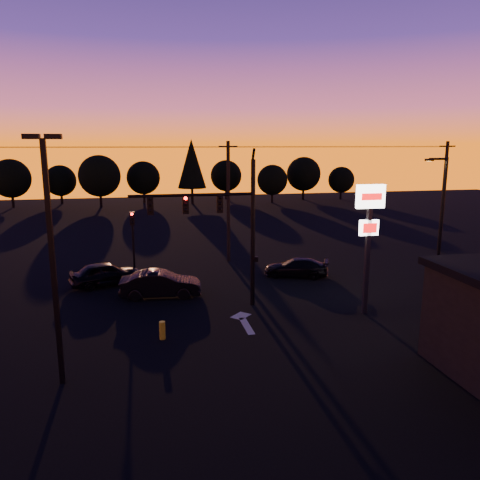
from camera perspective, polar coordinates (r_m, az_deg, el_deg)
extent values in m
plane|color=black|center=(22.41, 0.13, -11.48)|extent=(120.00, 120.00, 0.00)
cube|color=beige|center=(23.41, 0.83, -10.42)|extent=(0.35, 2.20, 0.01)
cube|color=beige|center=(24.68, 0.11, -9.23)|extent=(1.20, 1.20, 0.01)
cylinder|color=black|center=(25.30, 1.57, 0.71)|extent=(0.24, 0.24, 8.00)
cylinder|color=black|center=(24.85, 1.63, 10.26)|extent=(0.14, 0.52, 0.76)
cylinder|color=black|center=(24.43, -5.87, 5.48)|extent=(6.50, 0.16, 0.16)
cube|color=black|center=(24.68, -2.48, 4.42)|extent=(0.32, 0.22, 0.95)
sphere|color=black|center=(24.51, -2.44, 5.19)|extent=(0.18, 0.18, 0.18)
sphere|color=black|center=(24.55, -2.44, 4.50)|extent=(0.18, 0.18, 0.18)
sphere|color=black|center=(24.59, -2.43, 3.80)|extent=(0.18, 0.18, 0.18)
cube|color=black|center=(24.45, -6.66, 4.28)|extent=(0.32, 0.22, 0.95)
sphere|color=#FF0705|center=(24.28, -6.65, 5.06)|extent=(0.18, 0.18, 0.18)
sphere|color=black|center=(24.32, -6.63, 4.36)|extent=(0.18, 0.18, 0.18)
sphere|color=black|center=(24.36, -6.62, 3.66)|extent=(0.18, 0.18, 0.18)
cube|color=black|center=(24.36, -10.89, 4.12)|extent=(0.32, 0.22, 0.95)
sphere|color=black|center=(24.19, -10.92, 4.91)|extent=(0.18, 0.18, 0.18)
sphere|color=black|center=(24.22, -10.89, 4.20)|extent=(0.18, 0.18, 0.18)
sphere|color=black|center=(24.26, -10.86, 3.50)|extent=(0.18, 0.18, 0.18)
cube|color=black|center=(25.65, 1.95, -2.35)|extent=(0.22, 0.18, 0.28)
cylinder|color=black|center=(32.43, -12.84, -1.10)|extent=(0.14, 0.14, 3.60)
cube|color=black|center=(32.04, -13.01, 2.56)|extent=(0.30, 0.20, 0.90)
sphere|color=#FF0705|center=(31.88, -13.04, 3.09)|extent=(0.18, 0.18, 0.18)
sphere|color=black|center=(31.92, -13.02, 2.60)|extent=(0.18, 0.18, 0.18)
sphere|color=black|center=(31.96, -12.99, 2.10)|extent=(0.18, 0.18, 0.18)
cube|color=black|center=(17.98, -21.82, -3.07)|extent=(0.18, 0.18, 9.00)
cube|color=black|center=(17.52, -24.12, 11.45)|extent=(0.55, 0.30, 0.18)
cube|color=black|center=(17.40, -21.82, 11.63)|extent=(0.55, 0.30, 0.18)
cube|color=black|center=(25.06, 15.26, -1.69)|extent=(0.22, 0.22, 6.40)
cube|color=white|center=(24.56, 15.63, 5.14)|extent=(1.50, 0.25, 1.20)
cube|color=red|center=(24.43, 15.78, 5.10)|extent=(1.10, 0.02, 0.35)
cube|color=white|center=(24.78, 15.43, 1.46)|extent=(1.00, 0.22, 0.80)
cube|color=red|center=(24.67, 15.57, 1.41)|extent=(0.75, 0.02, 0.50)
cylinder|color=black|center=(31.87, 23.34, 2.03)|extent=(0.20, 0.20, 8.00)
cylinder|color=black|center=(31.17, 23.01, 9.09)|extent=(1.20, 0.14, 0.14)
cube|color=black|center=(30.84, 22.08, 9.05)|extent=(0.50, 0.22, 0.14)
plane|color=#FFB759|center=(30.84, 22.07, 8.90)|extent=(0.35, 0.35, 0.00)
cylinder|color=black|center=(35.00, -1.43, 4.60)|extent=(0.26, 0.26, 9.00)
cube|color=black|center=(34.73, -1.46, 11.33)|extent=(1.40, 0.10, 0.10)
cylinder|color=black|center=(42.13, 23.51, 4.84)|extent=(0.26, 0.26, 9.00)
cube|color=black|center=(41.91, 23.97, 10.41)|extent=(1.40, 0.10, 0.10)
cylinder|color=black|center=(33.67, -16.79, 10.75)|extent=(18.00, 0.02, 0.02)
cylinder|color=black|center=(34.26, -16.71, 10.84)|extent=(18.00, 0.02, 0.02)
cylinder|color=black|center=(34.86, -16.63, 10.77)|extent=(18.00, 0.02, 0.02)
cylinder|color=black|center=(36.87, 12.87, 10.99)|extent=(18.00, 0.02, 0.02)
cylinder|color=black|center=(37.42, 12.48, 11.09)|extent=(18.00, 0.02, 0.02)
cylinder|color=black|center=(37.97, 12.11, 11.03)|extent=(18.00, 0.02, 0.02)
cube|color=black|center=(22.57, 25.40, -8.68)|extent=(2.20, 0.05, 1.60)
cylinder|color=#B4B116|center=(22.10, -9.45, -10.81)|extent=(0.28, 0.28, 0.84)
cylinder|color=black|center=(72.80, -25.93, 4.21)|extent=(0.36, 0.36, 1.62)
sphere|color=black|center=(72.52, -26.16, 6.75)|extent=(5.36, 5.36, 5.36)
cylinder|color=black|center=(74.53, -20.90, 4.66)|extent=(0.36, 0.36, 1.38)
sphere|color=black|center=(74.28, -21.05, 6.77)|extent=(4.54, 4.54, 4.54)
cylinder|color=black|center=(68.86, -16.59, 4.58)|extent=(0.36, 0.36, 1.75)
sphere|color=black|center=(68.54, -16.76, 7.49)|extent=(5.77, 5.78, 5.78)
cylinder|color=black|center=(72.61, -11.60, 5.08)|extent=(0.36, 0.36, 1.50)
sphere|color=black|center=(72.33, -11.70, 7.44)|extent=(4.95, 4.95, 4.95)
cylinder|color=black|center=(69.96, -5.84, 5.37)|extent=(0.36, 0.36, 2.38)
cone|color=black|center=(69.60, -5.92, 9.26)|extent=(4.18, 4.18, 7.12)
cylinder|color=black|center=(75.77, -1.70, 5.58)|extent=(0.36, 0.36, 1.50)
sphere|color=black|center=(75.51, -1.71, 7.84)|extent=(4.95, 4.95, 4.95)
cylinder|color=black|center=(71.30, 3.93, 5.12)|extent=(0.36, 0.36, 1.38)
sphere|color=black|center=(71.03, 3.96, 7.32)|extent=(4.54, 4.54, 4.54)
cylinder|color=black|center=(75.94, 7.70, 5.54)|extent=(0.36, 0.36, 1.62)
sphere|color=black|center=(75.66, 7.77, 7.98)|extent=(5.36, 5.36, 5.36)
cylinder|color=black|center=(77.25, 12.16, 5.34)|extent=(0.36, 0.36, 1.25)
sphere|color=black|center=(77.02, 12.24, 7.19)|extent=(4.12, 4.12, 4.12)
imported|color=black|center=(30.75, -16.00, -3.97)|extent=(4.77, 3.01, 1.51)
imported|color=black|center=(27.80, -9.66, -5.31)|extent=(4.79, 2.02, 1.54)
imported|color=black|center=(31.80, 6.87, -3.33)|extent=(4.62, 3.19, 1.24)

